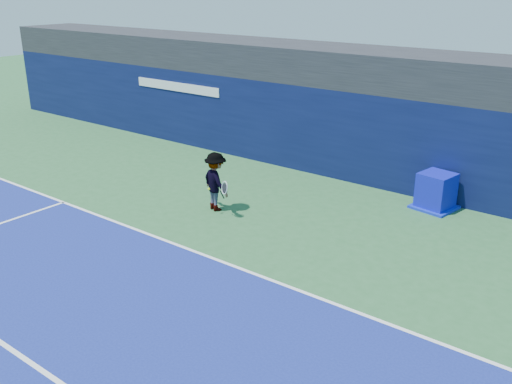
# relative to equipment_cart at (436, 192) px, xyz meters

# --- Properties ---
(ground) EXTENTS (80.00, 80.00, 0.00)m
(ground) POSITION_rel_equipment_cart_xyz_m (-4.11, -9.49, -0.49)
(ground) COLOR #2B6033
(ground) RESTS_ON ground
(baseline) EXTENTS (24.00, 0.10, 0.01)m
(baseline) POSITION_rel_equipment_cart_xyz_m (-4.11, -6.49, -0.49)
(baseline) COLOR white
(baseline) RESTS_ON ground
(stadium_band) EXTENTS (36.00, 3.00, 1.20)m
(stadium_band) POSITION_rel_equipment_cart_xyz_m (-4.11, 2.01, 3.11)
(stadium_band) COLOR black
(stadium_band) RESTS_ON back_wall_assembly
(back_wall_assembly) EXTENTS (36.00, 1.03, 3.00)m
(back_wall_assembly) POSITION_rel_equipment_cart_xyz_m (-4.12, 1.01, 1.01)
(back_wall_assembly) COLOR #0A1139
(back_wall_assembly) RESTS_ON ground
(equipment_cart) EXTENTS (1.30, 1.30, 1.08)m
(equipment_cart) POSITION_rel_equipment_cart_xyz_m (0.00, 0.00, 0.00)
(equipment_cart) COLOR #0C10A9
(equipment_cart) RESTS_ON ground
(tennis_player) EXTENTS (1.39, 0.97, 1.74)m
(tennis_player) POSITION_rel_equipment_cart_xyz_m (-5.05, -4.05, 0.38)
(tennis_player) COLOR silver
(tennis_player) RESTS_ON ground
(tennis_ball) EXTENTS (0.07, 0.07, 0.07)m
(tennis_ball) POSITION_rel_equipment_cart_xyz_m (-4.95, -4.46, 0.29)
(tennis_ball) COLOR #AACF17
(tennis_ball) RESTS_ON ground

